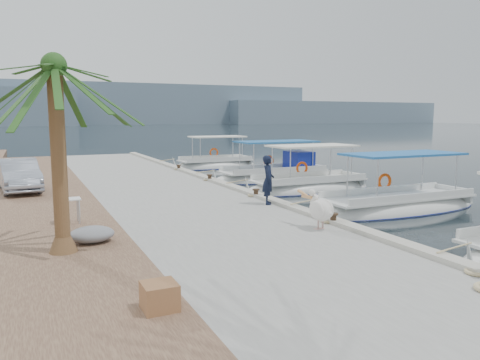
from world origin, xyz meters
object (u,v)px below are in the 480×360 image
fishing_caique_b (397,208)px  fisherman (268,180)px  parked_car (19,175)px  fishing_caique_e (215,166)px  pelican (320,209)px  fishing_caique_d (275,177)px  fishing_caique_c (308,189)px  date_palm (54,67)px

fishing_caique_b → fisherman: (-5.01, 1.04, 1.24)m
fisherman → parked_car: fisherman is taller
fishing_caique_e → pelican: size_ratio=4.49×
fishing_caique_d → fishing_caique_e: 7.35m
fishing_caique_b → fishing_caique_d: (0.03, 9.66, 0.06)m
fishing_caique_d → fisherman: size_ratio=4.31×
fishing_caique_b → pelican: size_ratio=5.51×
fishing_caique_b → pelican: fishing_caique_b is taller
fishing_caique_e → parked_car: (-12.35, -8.97, 1.04)m
fishing_caique_d → pelican: bearing=-113.7°
fishing_caique_c → date_palm: date_palm is taller
fishing_caique_b → fishing_caique_e: 17.00m
fisherman → pelican: bearing=-161.4°
fishing_caique_c → parked_car: (-12.67, 2.45, 1.04)m
fisherman → parked_car: bearing=73.9°
date_palm → fishing_caique_d: bearing=44.5°
fisherman → parked_car: (-8.05, 6.97, -0.20)m
fishing_caique_c → fishing_caique_d: size_ratio=0.92×
fishing_caique_d → fisherman: fisherman is taller
fishing_caique_e → parked_car: 15.30m
fishing_caique_d → fishing_caique_e: (-0.73, 7.32, -0.06)m
fishing_caique_c → fishing_caique_b: bearing=-86.1°
fishing_caique_c → pelican: (-5.05, -8.36, 0.93)m
fishing_caique_c → fishing_caique_d: same height
fishing_caique_d → fishing_caique_b: bearing=-90.2°
fishing_caique_c → date_palm: (-11.70, -7.78, 4.54)m
fishing_caique_c → parked_car: size_ratio=1.69×
fishing_caique_b → fisherman: size_ratio=4.40×
fishing_caique_b → fishing_caique_c: size_ratio=1.11×
fishing_caique_b → fishing_caique_c: same height
fishing_caique_c → pelican: 9.81m
fishing_caique_b → fishing_caique_e: same height
fishing_caique_b → pelican: bearing=-152.7°
parked_car → fishing_caique_e: bearing=30.1°
pelican → date_palm: date_palm is taller
fishing_caique_d → pelican: (-5.46, -12.46, 0.86)m
fishing_caique_b → parked_car: 15.35m
fishing_caique_b → fishing_caique_c: 5.57m
parked_car → fishing_caique_b: bearing=-37.4°
fishing_caique_e → date_palm: size_ratio=1.22×
date_palm → fisherman: bearing=24.8°
fishing_caique_c → fishing_caique_e: bearing=91.6°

